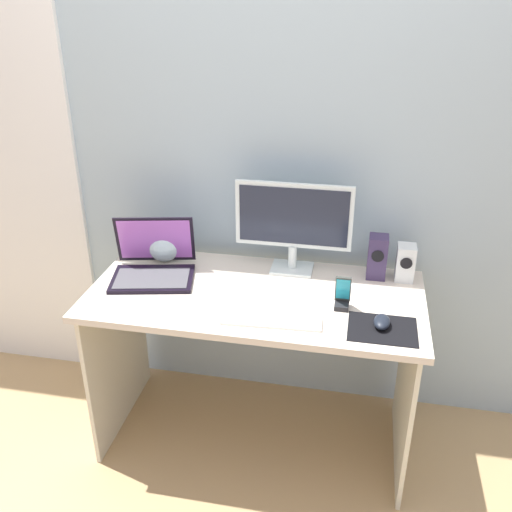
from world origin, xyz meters
TOP-DOWN VIEW (x-y plane):
  - ground_plane at (0.00, 0.00)m, footprint 8.00×8.00m
  - wall_back at (0.00, 0.39)m, footprint 6.00×0.04m
  - door_left at (-1.32, 0.36)m, footprint 0.82×0.02m
  - desk at (0.00, 0.00)m, footprint 1.36×0.65m
  - monitor at (0.12, 0.23)m, footprint 0.50×0.14m
  - speaker_right at (0.60, 0.23)m, footprint 0.08×0.09m
  - speaker_near_monitor at (0.48, 0.23)m, footprint 0.08×0.08m
  - laptop at (-0.46, 0.06)m, footprint 0.39×0.35m
  - fishbowl at (-0.46, 0.22)m, footprint 0.16×0.16m
  - keyboard_external at (0.10, -0.19)m, footprint 0.38×0.13m
  - mousepad at (0.51, -0.17)m, footprint 0.25×0.20m
  - mouse at (0.50, -0.16)m, footprint 0.07×0.10m
  - phone_in_dock at (0.35, -0.05)m, footprint 0.06×0.06m

SIDE VIEW (x-z plane):
  - ground_plane at x=0.00m, z-range 0.00..0.00m
  - desk at x=0.00m, z-range 0.22..0.97m
  - mousepad at x=0.51m, z-range 0.76..0.76m
  - keyboard_external at x=0.10m, z-range 0.76..0.77m
  - mouse at x=0.50m, z-range 0.76..0.80m
  - phone_in_dock at x=0.35m, z-range 0.74..0.87m
  - laptop at x=-0.46m, z-range 0.69..0.93m
  - fishbowl at x=-0.46m, z-range 0.75..0.92m
  - speaker_right at x=0.60m, z-range 0.76..0.91m
  - speaker_near_monitor at x=0.48m, z-range 0.76..0.95m
  - monitor at x=0.12m, z-range 0.78..1.18m
  - door_left at x=-1.32m, z-range 0.00..2.02m
  - wall_back at x=0.00m, z-range 0.00..2.50m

